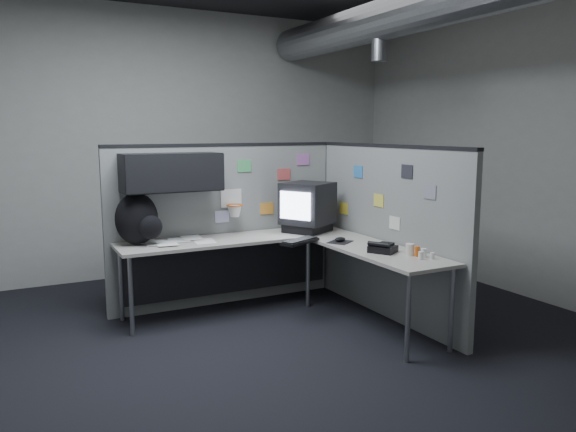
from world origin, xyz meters
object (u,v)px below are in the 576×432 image
monitor (307,206)px  keyboard (300,241)px  desk (273,252)px  phone (383,248)px  backpack (138,220)px

monitor → keyboard: bearing=-110.0°
desk → monitor: (0.51, 0.25, 0.38)m
monitor → desk: bearing=-138.4°
monitor → phone: monitor is taller
desk → backpack: 1.28m
desk → phone: size_ratio=8.33×
keyboard → backpack: (-1.34, 0.61, 0.21)m
monitor → backpack: bearing=-168.5°
desk → keyboard: 0.31m
backpack → desk: bearing=-33.4°
backpack → monitor: bearing=-20.1°
phone → backpack: backpack is taller
phone → monitor: bearing=73.3°
keyboard → backpack: size_ratio=0.93×
phone → backpack: bearing=123.1°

